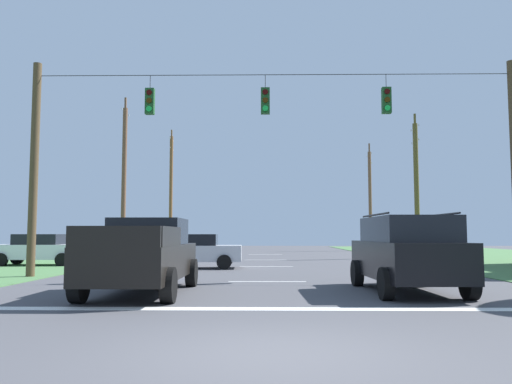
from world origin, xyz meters
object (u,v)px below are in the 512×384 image
at_px(distant_car_oncoming, 193,251).
at_px(suv_black, 407,252).
at_px(distant_car_crossing_white, 39,249).
at_px(pickup_truck, 144,256).
at_px(utility_pole_mid_left, 124,180).
at_px(utility_pole_far_right, 370,198).
at_px(overhead_signal_span, 272,158).
at_px(utility_pole_far_left, 171,190).
at_px(utility_pole_mid_right, 417,187).

bearing_deg(distant_car_oncoming, suv_black, -53.42).
bearing_deg(suv_black, distant_car_crossing_white, 142.80).
height_order(pickup_truck, utility_pole_mid_left, utility_pole_mid_left).
bearing_deg(utility_pole_far_right, overhead_signal_span, -108.16).
height_order(suv_black, utility_pole_mid_left, utility_pole_mid_left).
xyz_separation_m(utility_pole_far_right, utility_pole_far_left, (-18.53, 0.13, 0.72)).
height_order(distant_car_crossing_white, utility_pole_mid_right, utility_pole_mid_right).
xyz_separation_m(overhead_signal_span, pickup_truck, (-3.42, -4.83, -3.29)).
height_order(distant_car_oncoming, utility_pole_mid_left, utility_pole_mid_left).
distance_m(overhead_signal_span, suv_black, 6.53).
xyz_separation_m(distant_car_oncoming, utility_pole_far_left, (-5.52, 24.42, 4.80)).
xyz_separation_m(overhead_signal_span, utility_pole_mid_right, (9.61, 14.93, 0.34)).
bearing_deg(distant_car_oncoming, utility_pole_mid_right, 37.76).
height_order(distant_car_crossing_white, utility_pole_far_left, utility_pole_far_left).
relative_size(pickup_truck, utility_pole_mid_right, 0.58).
bearing_deg(pickup_truck, utility_pole_mid_right, 56.61).
distance_m(distant_car_crossing_white, utility_pole_mid_left, 9.49).
distance_m(suv_black, utility_pole_mid_right, 20.70).
xyz_separation_m(distant_car_crossing_white, utility_pole_far_left, (2.24, 22.60, 4.80)).
xyz_separation_m(overhead_signal_span, utility_pole_mid_left, (-9.45, 14.92, 0.82)).
bearing_deg(utility_pole_far_right, pickup_truck, -110.92).
bearing_deg(utility_pole_far_left, pickup_truck, -80.73).
distance_m(pickup_truck, utility_pole_far_left, 34.82).
relative_size(pickup_truck, suv_black, 1.12).
relative_size(overhead_signal_span, pickup_truck, 3.25).
height_order(utility_pole_mid_right, utility_pole_far_left, utility_pole_far_left).
distance_m(overhead_signal_span, distant_car_oncoming, 6.87).
distance_m(suv_black, distant_car_oncoming, 11.63).
distance_m(suv_black, distant_car_crossing_white, 18.44).
height_order(pickup_truck, distant_car_crossing_white, pickup_truck).
bearing_deg(utility_pole_far_left, suv_black, -69.75).
bearing_deg(suv_black, utility_pole_far_left, 110.25).
xyz_separation_m(overhead_signal_span, suv_black, (3.47, -4.52, -3.19)).
relative_size(overhead_signal_span, utility_pole_mid_left, 1.66).
bearing_deg(distant_car_crossing_white, utility_pole_far_right, 47.25).
bearing_deg(suv_black, utility_pole_mid_left, 123.62).
distance_m(utility_pole_mid_right, utility_pole_far_right, 14.17).
bearing_deg(utility_pole_far_left, distant_car_oncoming, -77.25).
bearing_deg(suv_black, pickup_truck, -177.43).
height_order(distant_car_crossing_white, utility_pole_mid_left, utility_pole_mid_left).
relative_size(distant_car_oncoming, utility_pole_mid_right, 0.46).
xyz_separation_m(utility_pole_far_right, utility_pole_mid_left, (-19.00, -14.19, 0.20)).
relative_size(suv_black, utility_pole_mid_right, 0.52).
xyz_separation_m(distant_car_crossing_white, utility_pole_mid_right, (20.82, 8.30, 3.81)).
height_order(overhead_signal_span, distant_car_oncoming, overhead_signal_span).
xyz_separation_m(distant_car_oncoming, utility_pole_far_right, (13.01, 24.28, 4.09)).
relative_size(overhead_signal_span, distant_car_crossing_white, 4.00).
height_order(pickup_truck, utility_pole_far_right, utility_pole_far_right).
distance_m(utility_pole_mid_left, utility_pole_far_left, 14.34).
bearing_deg(utility_pole_mid_left, distant_car_oncoming, -59.31).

